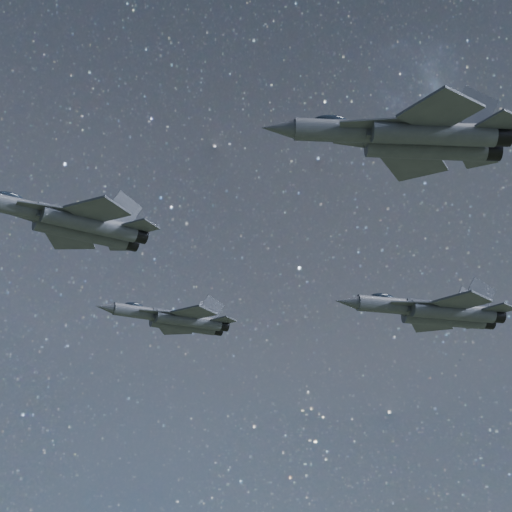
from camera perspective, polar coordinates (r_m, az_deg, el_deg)
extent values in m
cylinder|color=#373A45|center=(77.84, -15.30, 3.09)|extent=(7.88, 3.52, 1.63)
ellipsoid|color=#19212D|center=(77.92, -16.12, 3.80)|extent=(2.68, 1.68, 0.80)
cube|color=#373A45|center=(79.17, -11.56, 2.23)|extent=(8.67, 3.67, 1.36)
cylinder|color=#373A45|center=(78.20, -11.04, 2.13)|extent=(8.89, 3.78, 1.63)
cylinder|color=#373A45|center=(80.00, -11.56, 1.59)|extent=(8.89, 3.78, 1.63)
cylinder|color=black|center=(79.72, -7.81, 1.41)|extent=(1.69, 1.79, 1.50)
cylinder|color=black|center=(81.50, -8.40, 0.89)|extent=(1.69, 1.79, 1.50)
cube|color=#373A45|center=(76.99, -13.68, 3.11)|extent=(5.48, 1.48, 0.13)
cube|color=#373A45|center=(79.45, -14.31, 2.34)|extent=(5.39, 3.38, 0.13)
cube|color=#373A45|center=(76.08, -10.51, 3.00)|extent=(5.98, 5.96, 0.21)
cube|color=#373A45|center=(82.21, -12.28, 1.12)|extent=(5.12, 5.47, 0.21)
cube|color=#373A45|center=(78.52, -7.69, 1.96)|extent=(3.54, 3.54, 0.16)
cube|color=#373A45|center=(82.60, -9.02, 0.75)|extent=(3.01, 3.15, 0.16)
cube|color=#373A45|center=(79.74, -8.83, 3.04)|extent=(3.61, 0.79, 3.71)
cube|color=#373A45|center=(81.95, -9.53, 2.35)|extent=(3.48, 1.35, 3.71)
cylinder|color=#373A45|center=(90.03, -7.55, -3.77)|extent=(6.42, 2.27, 1.33)
cone|color=#373A45|center=(88.99, -10.05, -3.39)|extent=(2.20, 1.49, 1.19)
ellipsoid|color=#19212D|center=(89.96, -8.15, -3.29)|extent=(2.14, 1.19, 0.65)
cube|color=#373A45|center=(91.34, -4.91, -4.20)|extent=(7.09, 2.33, 1.11)
cylinder|color=#373A45|center=(90.57, -4.52, -4.30)|extent=(7.26, 2.40, 1.33)
cylinder|color=#373A45|center=(92.09, -4.90, -4.61)|extent=(7.26, 2.40, 1.33)
cylinder|color=black|center=(91.93, -2.24, -4.64)|extent=(1.28, 1.38, 1.22)
cylinder|color=black|center=(93.43, -2.64, -4.93)|extent=(1.28, 1.38, 1.22)
cube|color=#373A45|center=(89.40, -6.39, -3.76)|extent=(4.46, 1.11, 0.10)
cube|color=#373A45|center=(91.47, -6.86, -4.18)|extent=(4.48, 2.38, 0.10)
cube|color=#373A45|center=(88.76, -4.15, -3.81)|extent=(4.84, 4.88, 0.17)
cube|color=#373A45|center=(93.92, -5.43, -4.84)|extent=(4.41, 4.64, 0.17)
cube|color=#373A45|center=(90.89, -2.16, -4.31)|extent=(2.86, 2.88, 0.13)
cube|color=#373A45|center=(94.33, -3.09, -4.99)|extent=(2.59, 2.69, 0.13)
cube|color=#373A45|center=(91.74, -3.00, -3.52)|extent=(2.97, 0.50, 3.03)
cube|color=#373A45|center=(93.61, -3.50, -3.91)|extent=(2.91, 0.82, 3.03)
cylinder|color=#373A45|center=(62.38, 6.18, 8.27)|extent=(7.97, 3.20, 1.64)
cone|color=#373A45|center=(61.71, 1.51, 8.50)|extent=(2.78, 1.96, 1.48)
ellipsoid|color=#19212D|center=(62.58, 5.00, 8.95)|extent=(2.68, 1.60, 0.81)
cube|color=#373A45|center=(63.52, 11.10, 7.92)|extent=(8.78, 3.31, 1.37)
cylinder|color=#373A45|center=(62.52, 11.76, 8.01)|extent=(9.00, 3.42, 1.64)
cylinder|color=#373A45|center=(64.27, 11.26, 7.06)|extent=(9.00, 3.42, 1.64)
cylinder|color=black|center=(63.98, 15.98, 7.70)|extent=(1.65, 1.77, 1.52)
cylinder|color=black|center=(65.69, 15.37, 6.78)|extent=(1.65, 1.77, 1.52)
cube|color=#373A45|center=(61.48, 8.18, 8.74)|extent=(5.50, 3.19, 0.13)
cube|color=#373A45|center=(63.86, 7.65, 7.42)|extent=(5.50, 1.23, 0.13)
cube|color=#373A45|center=(60.52, 12.18, 9.41)|extent=(5.33, 5.64, 0.21)
cube|color=#373A45|center=(66.44, 10.51, 6.15)|extent=(6.03, 6.04, 0.21)
cube|color=#373A45|center=(62.85, 16.00, 8.51)|extent=(3.13, 3.26, 0.16)
cube|color=#373A45|center=(66.77, 14.63, 6.39)|extent=(3.56, 3.58, 0.16)
cube|color=#373A45|center=(64.21, 14.34, 9.47)|extent=(3.56, 1.20, 3.75)
cube|color=#373A45|center=(66.33, 13.64, 8.28)|extent=(3.67, 0.66, 3.75)
cylinder|color=#373A45|center=(86.09, 9.20, -3.29)|extent=(7.73, 1.95, 1.62)
cone|color=#373A45|center=(84.35, 6.07, -3.05)|extent=(2.55, 1.56, 1.45)
ellipsoid|color=#19212D|center=(85.89, 8.40, -2.74)|extent=(2.51, 1.20, 0.80)
cube|color=#373A45|center=(88.23, 12.44, -3.56)|extent=(8.56, 1.93, 1.35)
cylinder|color=#373A45|center=(87.39, 13.00, -3.65)|extent=(8.77, 2.00, 1.62)
cylinder|color=#373A45|center=(89.14, 12.43, -4.08)|extent=(8.77, 2.00, 1.62)
cylinder|color=black|center=(89.57, 15.75, -3.84)|extent=(1.41, 1.55, 1.49)
cylinder|color=black|center=(91.28, 15.13, -4.26)|extent=(1.41, 1.55, 1.49)
cube|color=#373A45|center=(85.57, 10.71, -3.15)|extent=(5.50, 2.37, 0.12)
cube|color=#373A45|center=(87.97, 9.99, -3.75)|extent=(5.50, 1.92, 0.12)
cube|color=#373A45|center=(85.28, 13.59, -2.97)|extent=(5.62, 5.81, 0.21)
cube|color=#373A45|center=(91.24, 11.64, -4.44)|extent=(5.77, 5.90, 0.21)
cube|color=#373A45|center=(88.33, 15.91, -3.41)|extent=(3.31, 3.40, 0.16)
cube|color=#373A45|center=(92.27, 14.51, -4.39)|extent=(3.40, 3.46, 0.16)
cube|color=#373A45|center=(89.16, 14.70, -2.52)|extent=(3.59, 0.62, 3.69)
cube|color=#373A45|center=(91.30, 13.96, -3.08)|extent=(3.60, 0.50, 3.69)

